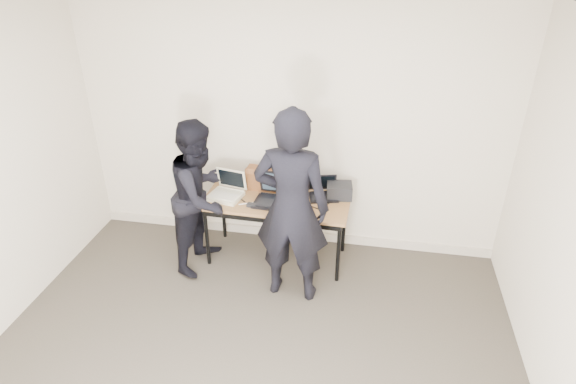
% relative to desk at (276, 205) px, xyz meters
% --- Properties ---
extents(room, '(4.60, 4.60, 2.80)m').
position_rel_desk_xyz_m(room, '(0.06, -1.82, 0.69)').
color(room, '#3C362D').
rests_on(room, ground).
extents(desk, '(1.52, 0.69, 0.72)m').
position_rel_desk_xyz_m(desk, '(0.00, 0.00, 0.00)').
color(desk, brown).
rests_on(desk, ground).
extents(laptop_beige, '(0.38, 0.38, 0.26)m').
position_rel_desk_xyz_m(laptop_beige, '(-0.52, -0.00, 0.11)').
color(laptop_beige, beige).
rests_on(laptop_beige, desk).
extents(laptop_center, '(0.40, 0.39, 0.29)m').
position_rel_desk_xyz_m(laptop_center, '(-0.01, -0.01, 0.13)').
color(laptop_center, black).
rests_on(laptop_center, desk).
extents(laptop_right, '(0.35, 0.34, 0.22)m').
position_rel_desk_xyz_m(laptop_right, '(0.46, 0.18, 0.11)').
color(laptop_right, black).
rests_on(laptop_right, desk).
extents(leather_satchel, '(0.37, 0.19, 0.25)m').
position_rel_desk_xyz_m(leather_satchel, '(-0.18, 0.23, 0.19)').
color(leather_satchel, brown).
rests_on(leather_satchel, desk).
extents(tissue, '(0.14, 0.11, 0.08)m').
position_rel_desk_xyz_m(tissue, '(-0.15, 0.23, 0.34)').
color(tissue, white).
rests_on(tissue, leather_satchel).
extents(equipment_box, '(0.28, 0.25, 0.15)m').
position_rel_desk_xyz_m(equipment_box, '(0.63, 0.19, 0.13)').
color(equipment_box, black).
rests_on(equipment_box, desk).
extents(power_brick, '(0.10, 0.07, 0.03)m').
position_rel_desk_xyz_m(power_brick, '(-0.22, -0.17, 0.08)').
color(power_brick, black).
rests_on(power_brick, desk).
extents(cables, '(1.16, 0.42, 0.01)m').
position_rel_desk_xyz_m(cables, '(0.05, -0.00, 0.06)').
color(cables, silver).
rests_on(cables, desk).
extents(person_typist, '(0.72, 0.50, 1.91)m').
position_rel_desk_xyz_m(person_typist, '(0.25, -0.52, 0.30)').
color(person_typist, black).
rests_on(person_typist, ground).
extents(person_observer, '(0.75, 0.88, 1.61)m').
position_rel_desk_xyz_m(person_observer, '(-0.73, -0.18, 0.14)').
color(person_observer, black).
rests_on(person_observer, ground).
extents(baseboard, '(4.50, 0.03, 0.10)m').
position_rel_desk_xyz_m(baseboard, '(0.06, 0.42, -0.61)').
color(baseboard, '#BFB29E').
rests_on(baseboard, ground).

